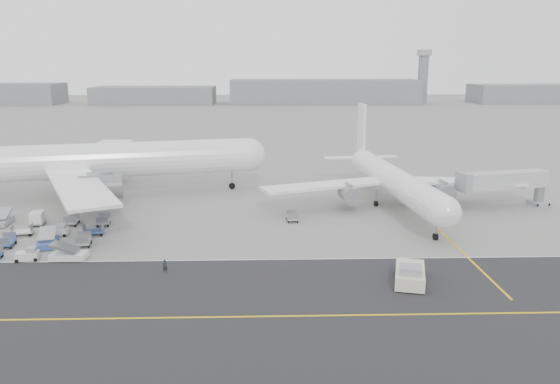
{
  "coord_description": "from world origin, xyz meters",
  "views": [
    {
      "loc": [
        4.08,
        -67.13,
        24.35
      ],
      "look_at": [
        6.44,
        12.0,
        5.37
      ],
      "focal_mm": 35.0,
      "sensor_mm": 36.0,
      "label": 1
    }
  ],
  "objects_px": {
    "airliner_b": "(393,180)",
    "jet_bridge": "(504,182)",
    "ground_crew_a": "(165,266)",
    "airliner_a": "(88,161)",
    "control_tower": "(423,75)",
    "pushback_tug": "(410,275)"
  },
  "relations": [
    {
      "from": "airliner_b",
      "to": "jet_bridge",
      "type": "bearing_deg",
      "value": -10.5
    },
    {
      "from": "ground_crew_a",
      "to": "airliner_b",
      "type": "bearing_deg",
      "value": 23.59
    },
    {
      "from": "airliner_a",
      "to": "ground_crew_a",
      "type": "distance_m",
      "value": 43.55
    },
    {
      "from": "control_tower",
      "to": "ground_crew_a",
      "type": "height_order",
      "value": "control_tower"
    },
    {
      "from": "control_tower",
      "to": "airliner_b",
      "type": "bearing_deg",
      "value": -107.01
    },
    {
      "from": "control_tower",
      "to": "jet_bridge",
      "type": "xyz_separation_m",
      "value": [
        -55.21,
        -243.07,
        -11.78
      ]
    },
    {
      "from": "airliner_b",
      "to": "pushback_tug",
      "type": "relative_size",
      "value": 5.27
    },
    {
      "from": "control_tower",
      "to": "airliner_a",
      "type": "xyz_separation_m",
      "value": [
        -128.14,
        -233.11,
        -9.63
      ]
    },
    {
      "from": "control_tower",
      "to": "airliner_b",
      "type": "distance_m",
      "value": 252.91
    },
    {
      "from": "airliner_a",
      "to": "ground_crew_a",
      "type": "relative_size",
      "value": 41.51
    },
    {
      "from": "pushback_tug",
      "to": "ground_crew_a",
      "type": "relative_size",
      "value": 5.56
    },
    {
      "from": "pushback_tug",
      "to": "airliner_b",
      "type": "bearing_deg",
      "value": 95.02
    },
    {
      "from": "pushback_tug",
      "to": "ground_crew_a",
      "type": "xyz_separation_m",
      "value": [
        -28.14,
        4.02,
        -0.23
      ]
    },
    {
      "from": "airliner_b",
      "to": "jet_bridge",
      "type": "distance_m",
      "value": 18.76
    },
    {
      "from": "airliner_a",
      "to": "ground_crew_a",
      "type": "xyz_separation_m",
      "value": [
        20.42,
        -38.02,
        -5.83
      ]
    },
    {
      "from": "airliner_a",
      "to": "jet_bridge",
      "type": "distance_m",
      "value": 73.63
    },
    {
      "from": "jet_bridge",
      "to": "pushback_tug",
      "type": "bearing_deg",
      "value": -139.43
    },
    {
      "from": "control_tower",
      "to": "airliner_b",
      "type": "xyz_separation_m",
      "value": [
        -73.92,
        -241.59,
        -11.61
      ]
    },
    {
      "from": "airliner_a",
      "to": "airliner_b",
      "type": "distance_m",
      "value": 54.92
    },
    {
      "from": "airliner_a",
      "to": "airliner_b",
      "type": "xyz_separation_m",
      "value": [
        54.22,
        -8.48,
        -1.98
      ]
    },
    {
      "from": "airliner_b",
      "to": "ground_crew_a",
      "type": "relative_size",
      "value": 29.31
    },
    {
      "from": "pushback_tug",
      "to": "jet_bridge",
      "type": "height_order",
      "value": "jet_bridge"
    }
  ]
}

